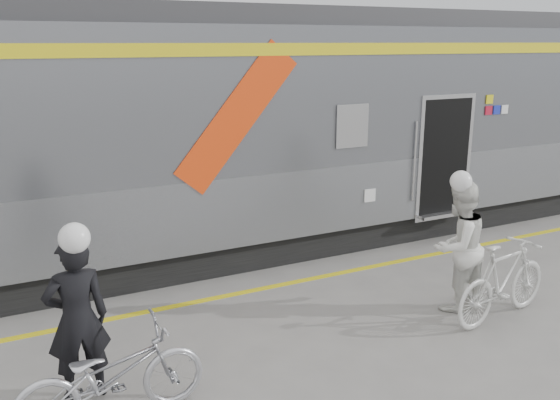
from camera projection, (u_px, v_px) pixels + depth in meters
ground at (365, 348)px, 7.11m from camera, size 90.00×90.00×0.00m
train at (297, 127)px, 10.77m from camera, size 24.00×3.17×4.10m
safety_strip at (284, 284)px, 8.97m from camera, size 24.00×0.12×0.01m
man at (77, 319)px, 5.93m from camera, size 0.64×0.43×1.73m
bicycle_left at (111, 376)px, 5.65m from camera, size 1.83×0.68×0.95m
woman at (458, 246)px, 7.98m from camera, size 0.96×0.80×1.78m
bicycle_right at (503, 281)px, 7.73m from camera, size 1.85×0.77×1.08m
helmet_man at (68, 222)px, 5.67m from camera, size 0.30×0.30×0.30m
helmet_woman at (464, 172)px, 7.72m from camera, size 0.28×0.28×0.28m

